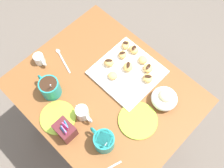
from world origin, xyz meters
TOP-DOWN VIEW (x-y plane):
  - ground_plane at (0.00, 0.00)m, footprint 8.00×8.00m
  - dining_table at (0.00, 0.00)m, footprint 0.86×0.71m
  - pastry_plate_square at (-0.01, -0.15)m, footprint 0.30×0.30m
  - coffee_mug_teal_left at (-0.18, 0.18)m, footprint 0.13×0.09m
  - coffee_mug_teal_right at (0.18, 0.18)m, footprint 0.14×0.09m
  - cream_pitcher_white at (-0.02, 0.16)m, footprint 0.10×0.06m
  - sugar_caddy at (-0.02, 0.27)m, footprint 0.09×0.07m
  - ice_cream_bowl at (-0.24, -0.16)m, footprint 0.13×0.13m
  - chocolate_sauce_pitcher at (0.36, 0.12)m, footprint 0.09×0.05m
  - saucer_lime_left at (0.06, 0.25)m, footprint 0.17×0.17m
  - saucer_lime_right at (-0.22, 0.00)m, footprint 0.18×0.18m
  - loose_spoon_near_saucer at (0.30, 0.02)m, footprint 0.16×0.06m
  - beignet_0 at (0.05, -0.26)m, footprint 0.06×0.05m
  - chocolate_drizzle_0 at (0.05, -0.26)m, footprint 0.03×0.04m
  - beignet_1 at (0.00, -0.16)m, footprint 0.06×0.06m
  - chocolate_drizzle_1 at (0.00, -0.16)m, footprint 0.04×0.04m
  - beignet_2 at (-0.08, -0.23)m, footprint 0.06×0.06m
  - chocolate_drizzle_2 at (-0.08, -0.23)m, footprint 0.02×0.04m
  - beignet_3 at (0.10, -0.25)m, footprint 0.06×0.07m
  - chocolate_drizzle_3 at (0.10, -0.25)m, footprint 0.03×0.03m
  - beignet_4 at (0.09, -0.11)m, footprint 0.07×0.07m
  - chocolate_drizzle_4 at (0.09, -0.11)m, footprint 0.04×0.04m
  - beignet_5 at (0.07, -0.20)m, footprint 0.06×0.06m
  - chocolate_drizzle_5 at (0.07, -0.20)m, footprint 0.03×0.03m
  - beignet_6 at (0.02, -0.08)m, footprint 0.07×0.06m
  - beignet_7 at (-0.02, -0.25)m, footprint 0.06×0.06m
  - beignet_8 at (-0.11, -0.19)m, footprint 0.07×0.06m
  - chocolate_drizzle_8 at (-0.11, -0.19)m, footprint 0.04×0.04m

SIDE VIEW (x-z plane):
  - ground_plane at x=0.00m, z-range 0.00..0.00m
  - dining_table at x=0.00m, z-range 0.20..0.92m
  - loose_spoon_near_saucer at x=0.30m, z-range 0.72..0.73m
  - saucer_lime_left at x=0.06m, z-range 0.72..0.73m
  - saucer_lime_right at x=-0.22m, z-range 0.72..0.73m
  - pastry_plate_square at x=-0.01m, z-range 0.72..0.73m
  - beignet_6 at x=0.02m, z-range 0.73..0.76m
  - chocolate_sauce_pitcher at x=0.36m, z-range 0.72..0.78m
  - beignet_3 at x=0.10m, z-range 0.73..0.77m
  - beignet_5 at x=0.07m, z-range 0.73..0.77m
  - beignet_7 at x=-0.02m, z-range 0.73..0.77m
  - beignet_2 at x=-0.08m, z-range 0.73..0.77m
  - beignet_0 at x=0.05m, z-range 0.73..0.77m
  - beignet_8 at x=-0.11m, z-range 0.73..0.77m
  - beignet_1 at x=0.00m, z-range 0.73..0.77m
  - beignet_4 at x=0.09m, z-range 0.73..0.77m
  - cream_pitcher_white at x=-0.02m, z-range 0.72..0.80m
  - ice_cream_bowl at x=-0.24m, z-range 0.71..0.80m
  - sugar_caddy at x=-0.02m, z-range 0.71..0.81m
  - coffee_mug_teal_left at x=-0.18m, z-range 0.70..0.83m
  - chocolate_drizzle_3 at x=0.10m, z-range 0.77..0.77m
  - chocolate_drizzle_5 at x=0.07m, z-range 0.77..0.77m
  - chocolate_drizzle_2 at x=-0.08m, z-range 0.77..0.77m
  - chocolate_drizzle_0 at x=0.05m, z-range 0.77..0.77m
  - chocolate_drizzle_8 at x=-0.11m, z-range 0.77..0.77m
  - coffee_mug_teal_right at x=0.18m, z-range 0.70..0.84m
  - chocolate_drizzle_1 at x=0.00m, z-range 0.77..0.78m
  - chocolate_drizzle_4 at x=0.09m, z-range 0.77..0.78m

